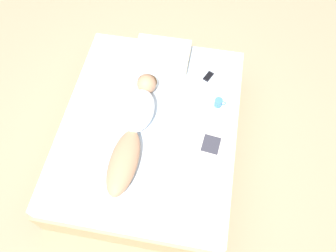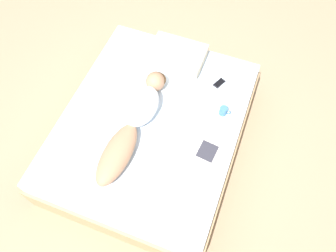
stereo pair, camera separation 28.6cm
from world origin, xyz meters
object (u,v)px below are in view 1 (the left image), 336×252
person (135,124)px  open_magazine (199,141)px  cell_phone (208,76)px  coffee_mug (219,103)px

person → open_magazine: size_ratio=2.49×
person → cell_phone: 1.00m
person → cell_phone: bearing=52.4°
person → open_magazine: bearing=-0.7°
open_magazine → person: bearing=-175.8°
coffee_mug → open_magazine: bearing=-107.4°
person → coffee_mug: 0.88m
coffee_mug → cell_phone: size_ratio=0.76×
open_magazine → coffee_mug: 0.47m
open_magazine → coffee_mug: bearing=79.0°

